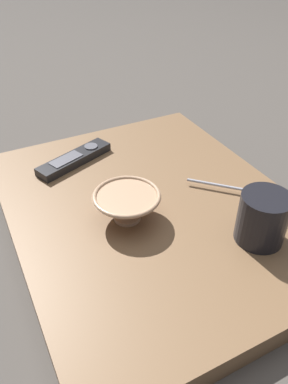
# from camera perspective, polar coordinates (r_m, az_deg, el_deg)

# --- Properties ---
(ground_plane) EXTENTS (6.00, 6.00, 0.00)m
(ground_plane) POSITION_cam_1_polar(r_m,az_deg,el_deg) (0.79, 1.11, -4.20)
(ground_plane) COLOR #47423D
(table) EXTENTS (0.54, 0.68, 0.04)m
(table) POSITION_cam_1_polar(r_m,az_deg,el_deg) (0.77, 1.13, -2.96)
(table) COLOR brown
(table) RESTS_ON ground
(cereal_bowl) EXTENTS (0.13, 0.13, 0.06)m
(cereal_bowl) POSITION_cam_1_polar(r_m,az_deg,el_deg) (0.70, -2.60, -1.91)
(cereal_bowl) COLOR tan
(cereal_bowl) RESTS_ON table
(coffee_mug) EXTENTS (0.09, 0.09, 0.09)m
(coffee_mug) POSITION_cam_1_polar(r_m,az_deg,el_deg) (0.68, 17.47, -3.80)
(coffee_mug) COLOR black
(coffee_mug) RESTS_ON table
(teaspoon) EXTENTS (0.11, 0.11, 0.02)m
(teaspoon) POSITION_cam_1_polar(r_m,az_deg,el_deg) (0.80, 15.11, 0.29)
(teaspoon) COLOR #A3A5B2
(teaspoon) RESTS_ON table
(tv_remote_near) EXTENTS (0.19, 0.11, 0.02)m
(tv_remote_near) POSITION_cam_1_polar(r_m,az_deg,el_deg) (0.89, -10.45, 4.96)
(tv_remote_near) COLOR black
(tv_remote_near) RESTS_ON table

